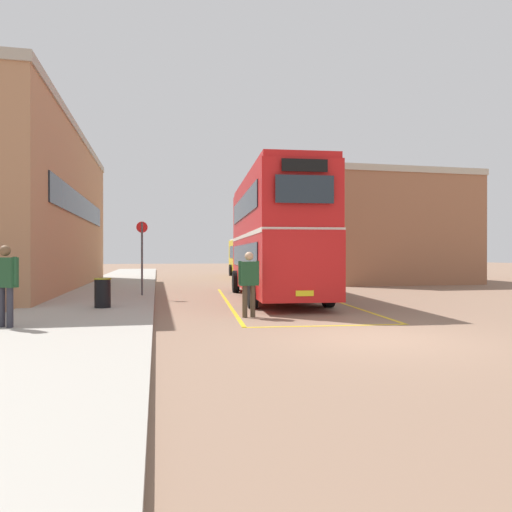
# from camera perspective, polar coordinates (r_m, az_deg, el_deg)

# --- Properties ---
(ground_plane) EXTENTS (135.60, 135.60, 0.00)m
(ground_plane) POSITION_cam_1_polar(r_m,az_deg,el_deg) (23.96, -1.25, -3.98)
(ground_plane) COLOR #846651
(sidewalk_left) EXTENTS (4.00, 57.60, 0.14)m
(sidewalk_left) POSITION_cam_1_polar(r_m,az_deg,el_deg) (26.02, -16.50, -3.50)
(sidewalk_left) COLOR #A39E93
(sidewalk_left) RESTS_ON ground
(brick_building_left) EXTENTS (6.50, 19.68, 7.85)m
(brick_building_left) POSITION_cam_1_polar(r_m,az_deg,el_deg) (25.96, -27.31, 5.00)
(brick_building_left) COLOR #AD7A56
(brick_building_left) RESTS_ON ground
(depot_building_right) EXTENTS (8.85, 16.86, 6.68)m
(depot_building_right) POSITION_cam_1_polar(r_m,az_deg,el_deg) (35.28, 12.00, 2.78)
(depot_building_right) COLOR #9E6647
(depot_building_right) RESTS_ON ground
(double_decker_bus) EXTENTS (3.37, 10.52, 4.75)m
(double_decker_bus) POSITION_cam_1_polar(r_m,az_deg,el_deg) (18.61, 2.24, 2.57)
(double_decker_bus) COLOR black
(double_decker_bus) RESTS_ON ground
(single_deck_bus) EXTENTS (2.91, 9.87, 3.02)m
(single_deck_bus) POSITION_cam_1_polar(r_m,az_deg,el_deg) (36.10, -0.64, 0.02)
(single_deck_bus) COLOR black
(single_deck_bus) RESTS_ON ground
(pedestrian_boarding) EXTENTS (0.60, 0.28, 1.81)m
(pedestrian_boarding) POSITION_cam_1_polar(r_m,az_deg,el_deg) (13.04, -0.87, -2.78)
(pedestrian_boarding) COLOR #473828
(pedestrian_boarding) RESTS_ON ground
(pedestrian_waiting_near) EXTENTS (0.55, 0.45, 1.80)m
(pedestrian_waiting_near) POSITION_cam_1_polar(r_m,az_deg,el_deg) (11.70, -27.96, -2.49)
(pedestrian_waiting_near) COLOR #2D2D38
(pedestrian_waiting_near) RESTS_ON sidewalk_left
(litter_bin) EXTENTS (0.51, 0.51, 0.89)m
(litter_bin) POSITION_cam_1_polar(r_m,az_deg,el_deg) (14.97, -18.02, -4.23)
(litter_bin) COLOR black
(litter_bin) RESTS_ON sidewalk_left
(bus_stop_sign) EXTENTS (0.44, 0.13, 2.89)m
(bus_stop_sign) POSITION_cam_1_polar(r_m,az_deg,el_deg) (19.07, -13.59, 0.57)
(bus_stop_sign) COLOR #4C4C51
(bus_stop_sign) RESTS_ON sidewalk_left
(bay_marking_yellow) EXTENTS (5.12, 12.68, 0.01)m
(bay_marking_yellow) POSITION_cam_1_polar(r_m,az_deg,el_deg) (16.81, 3.61, -5.74)
(bay_marking_yellow) COLOR gold
(bay_marking_yellow) RESTS_ON ground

